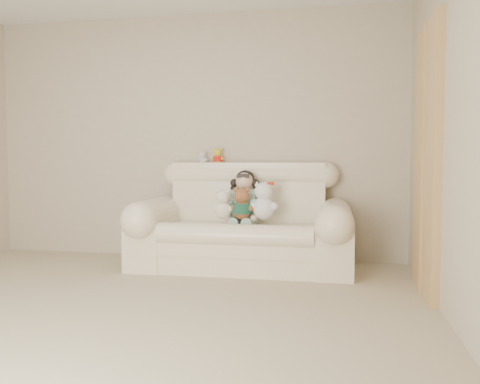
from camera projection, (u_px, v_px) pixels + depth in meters
name	position (u px, v px, depth m)	size (l,w,h in m)	color
floor	(77.00, 334.00, 3.01)	(5.00, 5.00, 0.00)	gray
wall_back	(193.00, 137.00, 5.38)	(4.50, 4.50, 0.00)	#C0B499
sofa	(242.00, 216.00, 4.81)	(2.10, 0.95, 1.03)	#FFEFCD
door_panel	(427.00, 160.00, 3.89)	(0.06, 0.90, 2.10)	#A98448
seated_child	(245.00, 197.00, 4.88)	(0.33, 0.40, 0.54)	#367965
brown_teddy	(242.00, 200.00, 4.65)	(0.23, 0.17, 0.35)	brown
white_cat	(264.00, 197.00, 4.64)	(0.27, 0.21, 0.42)	white
cream_teddy	(223.00, 201.00, 4.69)	(0.21, 0.16, 0.33)	#EDE5CE
yellow_mini_bear	(218.00, 155.00, 5.22)	(0.13, 0.10, 0.20)	yellow
grey_mini_plush	(203.00, 157.00, 5.25)	(0.10, 0.08, 0.16)	silver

